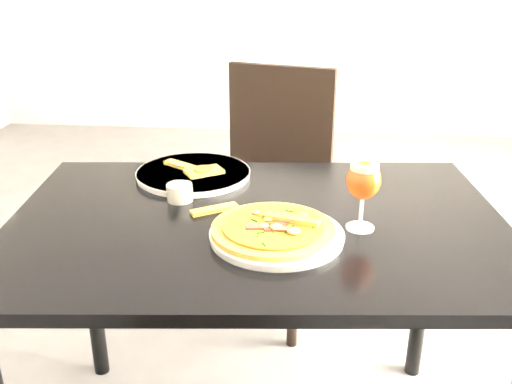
# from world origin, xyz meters

# --- Properties ---
(dining_table) EXTENTS (1.27, 0.91, 0.75)m
(dining_table) POSITION_xyz_m (-0.08, -0.25, 0.66)
(dining_table) COLOR black
(dining_table) RESTS_ON ground
(chair_far) EXTENTS (0.54, 0.54, 0.95)m
(chair_far) POSITION_xyz_m (-0.10, 0.53, 0.53)
(chair_far) COLOR black
(chair_far) RESTS_ON ground
(plate_main) EXTENTS (0.36, 0.36, 0.02)m
(plate_main) POSITION_xyz_m (-0.03, -0.35, 0.76)
(plate_main) COLOR white
(plate_main) RESTS_ON dining_table
(pizza) EXTENTS (0.28, 0.28, 0.03)m
(pizza) POSITION_xyz_m (-0.03, -0.35, 0.78)
(pizza) COLOR olive
(pizza) RESTS_ON plate_main
(plate_second) EXTENTS (0.40, 0.40, 0.02)m
(plate_second) POSITION_xyz_m (-0.29, 0.01, 0.76)
(plate_second) COLOR white
(plate_second) RESTS_ON dining_table
(crust_scraps) EXTENTS (0.19, 0.14, 0.01)m
(crust_scraps) POSITION_xyz_m (-0.28, 0.01, 0.77)
(crust_scraps) COLOR olive
(crust_scraps) RESTS_ON plate_second
(loose_crust) EXTENTS (0.12, 0.09, 0.01)m
(loose_crust) POSITION_xyz_m (-0.19, -0.22, 0.75)
(loose_crust) COLOR olive
(loose_crust) RESTS_ON dining_table
(sauce_cup) EXTENTS (0.07, 0.07, 0.04)m
(sauce_cup) POSITION_xyz_m (-0.29, -0.16, 0.77)
(sauce_cup) COLOR beige
(sauce_cup) RESTS_ON dining_table
(beer_glass) EXTENTS (0.08, 0.08, 0.17)m
(beer_glass) POSITION_xyz_m (0.17, -0.28, 0.87)
(beer_glass) COLOR silver
(beer_glass) RESTS_ON dining_table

